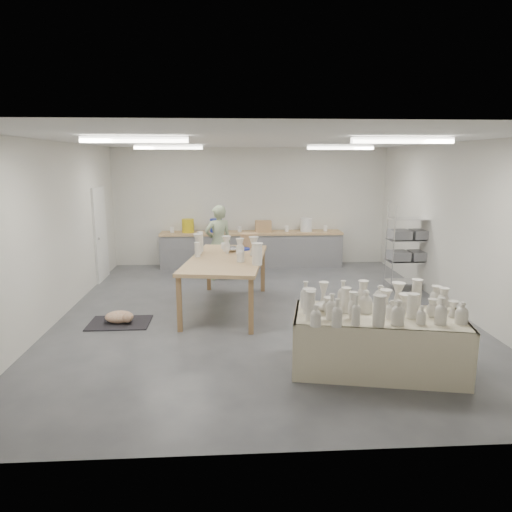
{
  "coord_description": "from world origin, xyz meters",
  "views": [
    {
      "loc": [
        -0.58,
        -7.77,
        2.67
      ],
      "look_at": [
        -0.11,
        -0.04,
        1.05
      ],
      "focal_mm": 32.0,
      "sensor_mm": 36.0,
      "label": 1
    }
  ],
  "objects": [
    {
      "name": "work_table",
      "position": [
        -0.57,
        0.4,
        0.96
      ],
      "size": [
        1.65,
        2.72,
        1.34
      ],
      "rotation": [
        0.0,
        0.0,
        -0.15
      ],
      "color": "#AC8053",
      "rests_on": "ground"
    },
    {
      "name": "potter",
      "position": [
        -0.81,
        2.42,
        0.85
      ],
      "size": [
        0.72,
        0.59,
        1.71
      ],
      "primitive_type": "imported",
      "rotation": [
        0.0,
        0.0,
        3.49
      ],
      "color": "#94A580",
      "rests_on": "ground"
    },
    {
      "name": "wire_shelf",
      "position": [
        3.2,
        1.4,
        0.92
      ],
      "size": [
        0.88,
        0.48,
        1.8
      ],
      "color": "silver",
      "rests_on": "ground"
    },
    {
      "name": "drying_table",
      "position": [
        1.31,
        -2.34,
        0.43
      ],
      "size": [
        2.29,
        1.42,
        1.12
      ],
      "rotation": [
        0.0,
        0.0,
        -0.2
      ],
      "color": "olive",
      "rests_on": "ground"
    },
    {
      "name": "cat",
      "position": [
        -2.4,
        -0.42,
        0.12
      ],
      "size": [
        0.52,
        0.41,
        0.2
      ],
      "rotation": [
        0.0,
        0.0,
        -0.19
      ],
      "color": "white",
      "rests_on": "rug"
    },
    {
      "name": "red_stool",
      "position": [
        -0.81,
        2.69,
        0.26
      ],
      "size": [
        0.35,
        0.35,
        0.29
      ],
      "rotation": [
        0.0,
        0.0,
        0.15
      ],
      "color": "red",
      "rests_on": "ground"
    },
    {
      "name": "rug",
      "position": [
        -2.42,
        -0.4,
        0.01
      ],
      "size": [
        1.0,
        0.7,
        0.02
      ],
      "primitive_type": "cube",
      "color": "black",
      "rests_on": "ground"
    },
    {
      "name": "room",
      "position": [
        -0.11,
        0.08,
        2.06
      ],
      "size": [
        8.0,
        8.02,
        3.0
      ],
      "color": "#424449",
      "rests_on": "ground"
    },
    {
      "name": "back_counter",
      "position": [
        -0.01,
        3.68,
        0.49
      ],
      "size": [
        4.6,
        0.6,
        1.24
      ],
      "color": "#AC8053",
      "rests_on": "ground"
    }
  ]
}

